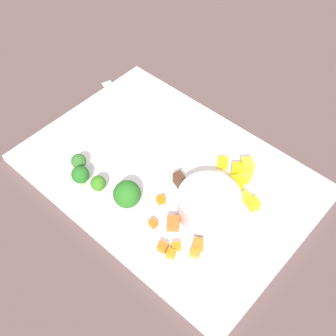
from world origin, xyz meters
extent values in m
plane|color=brown|center=(0.00, 0.00, 0.00)|extent=(4.00, 4.00, 0.00)
cube|color=white|center=(0.00, 0.00, 0.01)|extent=(0.46, 0.32, 0.01)
cylinder|color=#BCB7BA|center=(-0.10, 0.02, 0.03)|extent=(0.09, 0.09, 0.04)
cube|color=silver|center=(0.15, -0.06, 0.01)|extent=(0.18, 0.08, 0.00)
cube|color=#522F1D|center=(-0.05, 0.01, 0.02)|extent=(0.06, 0.03, 0.02)
cube|color=orange|center=(-0.10, 0.10, 0.02)|extent=(0.02, 0.02, 0.01)
cube|color=orange|center=(-0.09, 0.11, 0.02)|extent=(0.02, 0.02, 0.01)
cube|color=orange|center=(-0.08, 0.07, 0.02)|extent=(0.03, 0.03, 0.02)
cube|color=orange|center=(-0.11, 0.11, 0.02)|extent=(0.02, 0.01, 0.01)
cube|color=orange|center=(-0.13, 0.09, 0.02)|extent=(0.02, 0.02, 0.01)
cube|color=orange|center=(-0.05, 0.09, 0.02)|extent=(0.01, 0.01, 0.01)
cube|color=orange|center=(-0.03, 0.05, 0.02)|extent=(0.02, 0.02, 0.01)
cube|color=orange|center=(-0.13, 0.07, 0.02)|extent=(0.02, 0.02, 0.01)
cube|color=yellow|center=(-0.10, -0.05, 0.02)|extent=(0.03, 0.03, 0.02)
cube|color=yellow|center=(-0.09, -0.09, 0.02)|extent=(0.03, 0.03, 0.02)
cube|color=yellow|center=(-0.09, -0.07, 0.02)|extent=(0.03, 0.02, 0.02)
cube|color=yellow|center=(-0.06, -0.07, 0.02)|extent=(0.02, 0.02, 0.01)
cube|color=yellow|center=(-0.14, -0.04, 0.02)|extent=(0.02, 0.02, 0.02)
cube|color=yellow|center=(-0.13, -0.04, 0.02)|extent=(0.02, 0.02, 0.01)
cube|color=yellow|center=(-0.10, -0.07, 0.02)|extent=(0.02, 0.02, 0.01)
cylinder|color=#95B655|center=(0.06, 0.10, 0.02)|extent=(0.01, 0.01, 0.01)
sphere|color=#39791E|center=(0.06, 0.10, 0.03)|extent=(0.02, 0.02, 0.02)
cylinder|color=#8EC05C|center=(0.09, 0.11, 0.02)|extent=(0.01, 0.01, 0.02)
sphere|color=#236A21|center=(0.09, 0.11, 0.04)|extent=(0.03, 0.03, 0.03)
cylinder|color=#8AB76C|center=(0.01, 0.09, 0.02)|extent=(0.02, 0.02, 0.01)
sphere|color=#286F20|center=(0.01, 0.09, 0.03)|extent=(0.04, 0.04, 0.04)
cylinder|color=#98C361|center=(0.11, 0.09, 0.02)|extent=(0.01, 0.01, 0.01)
sphere|color=#326D2A|center=(0.11, 0.09, 0.03)|extent=(0.02, 0.02, 0.02)
camera|label=1|loc=(-0.30, 0.34, 0.58)|focal=47.23mm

